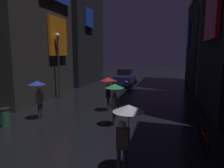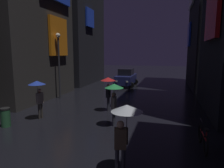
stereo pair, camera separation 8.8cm
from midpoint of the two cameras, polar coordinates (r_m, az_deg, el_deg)
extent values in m
cube|color=orange|center=(16.98, -14.90, 12.94)|extent=(0.20, 2.50, 3.01)
cube|color=#264CF9|center=(23.40, -6.20, 18.26)|extent=(0.20, 2.01, 1.97)
cube|color=red|center=(12.24, 26.93, 16.93)|extent=(0.20, 2.97, 2.44)
cube|color=#264CF9|center=(24.89, 21.25, 12.91)|extent=(0.20, 1.90, 2.63)
cylinder|color=#2D2D38|center=(12.60, -0.74, -5.61)|extent=(0.12, 0.12, 0.85)
cylinder|color=#2D2D38|center=(12.44, -0.99, -5.81)|extent=(0.12, 0.12, 0.85)
cube|color=black|center=(12.36, -0.87, -2.45)|extent=(0.23, 0.34, 0.60)
sphere|color=tan|center=(12.29, -0.88, -0.58)|extent=(0.22, 0.22, 0.22)
cylinder|color=black|center=(12.17, -0.91, -2.39)|extent=(0.09, 0.09, 0.50)
cylinder|color=slate|center=(12.11, -0.91, -0.84)|extent=(0.02, 0.02, 0.77)
cone|color=red|center=(12.04, -0.92, 1.44)|extent=(0.90, 0.90, 0.20)
cylinder|color=#2D2D38|center=(10.10, 0.86, -9.26)|extent=(0.12, 0.12, 0.85)
cylinder|color=#2D2D38|center=(9.93, 0.67, -9.57)|extent=(0.12, 0.12, 0.85)
cube|color=gray|center=(9.81, 0.78, -5.38)|extent=(0.25, 0.36, 0.60)
sphere|color=#9E7051|center=(9.72, 0.78, -3.04)|extent=(0.22, 0.22, 0.22)
cylinder|color=gray|center=(9.62, 0.88, -5.36)|extent=(0.09, 0.09, 0.50)
cylinder|color=slate|center=(9.54, 0.88, -3.41)|extent=(0.02, 0.02, 0.77)
cone|color=green|center=(9.46, 0.89, -0.53)|extent=(0.90, 0.90, 0.20)
cylinder|color=#2D2D38|center=(6.20, 1.88, -21.40)|extent=(0.12, 0.12, 0.85)
cylinder|color=#2D2D38|center=(6.20, 3.67, -21.38)|extent=(0.12, 0.12, 0.85)
cube|color=brown|center=(5.87, 2.83, -15.25)|extent=(0.39, 0.30, 0.60)
sphere|color=tan|center=(5.72, 2.86, -11.49)|extent=(0.22, 0.22, 0.22)
cylinder|color=brown|center=(5.91, 4.61, -14.58)|extent=(0.09, 0.09, 0.50)
cylinder|color=slate|center=(5.78, 4.66, -11.53)|extent=(0.02, 0.02, 0.77)
cone|color=silver|center=(5.63, 4.72, -6.90)|extent=(0.90, 0.90, 0.20)
cylinder|color=#38332D|center=(11.74, -19.24, -7.17)|extent=(0.12, 0.12, 0.85)
cylinder|color=#38332D|center=(11.63, -19.89, -7.36)|extent=(0.12, 0.12, 0.85)
cube|color=gray|center=(11.52, -19.74, -3.79)|extent=(0.29, 0.38, 0.60)
sphere|color=tan|center=(11.44, -19.85, -1.79)|extent=(0.22, 0.22, 0.22)
cylinder|color=gray|center=(11.35, -20.25, -3.74)|extent=(0.09, 0.09, 0.50)
cylinder|color=slate|center=(11.29, -20.34, -2.07)|extent=(0.02, 0.02, 0.77)
cone|color=#263FB2|center=(11.21, -20.47, 0.36)|extent=(0.90, 0.90, 0.20)
torus|color=black|center=(9.01, 24.18, -12.72)|extent=(0.07, 0.72, 0.72)
torus|color=black|center=(8.01, 25.49, -15.52)|extent=(0.07, 0.72, 0.72)
cylinder|color=red|center=(8.44, 24.87, -12.91)|extent=(0.07, 1.00, 0.05)
cylinder|color=red|center=(7.88, 25.66, -13.19)|extent=(0.04, 0.04, 0.40)
cube|color=black|center=(7.80, 25.77, -11.69)|extent=(0.12, 0.24, 0.06)
cylinder|color=black|center=(8.83, 24.40, -9.39)|extent=(0.04, 0.45, 0.03)
cube|color=navy|center=(22.06, 4.15, 1.42)|extent=(1.72, 4.11, 0.90)
cube|color=black|center=(21.97, 4.17, 3.49)|extent=(1.45, 1.85, 0.70)
cylinder|color=black|center=(20.67, 5.56, -0.34)|extent=(0.64, 0.22, 0.64)
cylinder|color=black|center=(21.02, 1.23, -0.15)|extent=(0.64, 0.22, 0.64)
cylinder|color=black|center=(23.27, 6.76, 0.65)|extent=(0.64, 0.22, 0.64)
cylinder|color=black|center=(23.58, 2.89, 0.80)|extent=(0.64, 0.22, 0.64)
cube|color=white|center=(19.94, 4.47, 0.65)|extent=(0.20, 0.06, 0.14)
cube|color=white|center=(20.18, 1.41, 0.77)|extent=(0.20, 0.06, 0.14)
cylinder|color=#2D2D33|center=(16.20, -14.70, 4.25)|extent=(0.14, 0.14, 4.74)
sphere|color=#F9EFCC|center=(16.22, -15.05, 13.27)|extent=(0.36, 0.36, 0.36)
cylinder|color=#265933|center=(11.12, -27.92, -8.59)|extent=(0.44, 0.44, 0.85)
cylinder|color=black|center=(11.00, -28.09, -6.27)|extent=(0.46, 0.46, 0.08)
camera|label=1|loc=(0.04, -89.79, 0.03)|focal=32.00mm
camera|label=2|loc=(0.04, 90.21, -0.03)|focal=32.00mm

